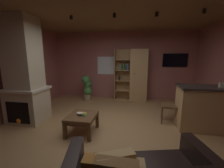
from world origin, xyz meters
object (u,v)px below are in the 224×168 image
Objects in this scene: table_book_2 at (80,113)px; dining_chair at (173,103)px; potted_floor_plant at (87,87)px; wall_mounted_tv at (175,60)px; table_book_1 at (83,113)px; stone_fireplace at (25,76)px; tissue_box at (223,85)px; kitchen_bar_counter at (212,108)px; coffee_table at (82,118)px; table_book_0 at (84,115)px; bookshelf_cabinet at (136,76)px.

dining_chair is at bearing 23.30° from table_book_2.
potted_floor_plant is 3.53m from wall_mounted_tv.
table_book_2 is at bearing -136.36° from table_book_1.
stone_fireplace reaches higher than table_book_1.
tissue_box reaches higher than table_book_2.
wall_mounted_tv reaches higher than table_book_1.
potted_floor_plant is (-3.69, 1.80, 0.00)m from kitchen_bar_counter.
table_book_2 is (-3.09, -0.63, -0.61)m from tissue_box.
coffee_table is at bearing 46.76° from table_book_2.
potted_floor_plant is (-0.71, 2.50, 0.04)m from table_book_2.
tissue_box is 0.13× the size of dining_chair.
coffee_table is at bearing -141.02° from table_book_1.
table_book_1 is 0.14× the size of wall_mounted_tv.
potted_floor_plant is (0.93, 2.09, -0.69)m from stone_fireplace.
table_book_2 is 0.14× the size of dining_chair.
table_book_2 is (-0.10, -0.02, 0.04)m from table_book_0.
stone_fireplace is at bearing 168.37° from table_book_1.
kitchen_bar_counter is (1.78, -2.07, -0.47)m from bookshelf_cabinet.
table_book_1 is (0.03, 0.02, 0.12)m from coffee_table.
kitchen_bar_counter is at bearing -16.46° from dining_chair.
table_book_2 reaches higher than coffee_table.
stone_fireplace is 2.71× the size of potted_floor_plant.
wall_mounted_tv is at bearing 8.43° from bookshelf_cabinet.
dining_chair is (-0.81, 0.24, 0.00)m from kitchen_bar_counter.
table_book_2 is 2.37m from dining_chair.
coffee_table is 0.12m from table_book_1.
bookshelf_cabinet is 2.17× the size of dining_chair.
tissue_box is 4.28m from potted_floor_plant.
coffee_table is at bearing -169.11° from tissue_box.
tissue_box is 0.12× the size of potted_floor_plant.
wall_mounted_tv is at bearing 98.86° from kitchen_bar_counter.
wall_mounted_tv reaches higher than coffee_table.
table_book_0 is at bearing -45.08° from table_book_1.
wall_mounted_tv is (3.34, 0.48, 1.06)m from potted_floor_plant.
stone_fireplace reaches higher than kitchen_bar_counter.
dining_chair is 2.34m from wall_mounted_tv.
stone_fireplace is 1.89m from table_book_1.
tissue_box is at bearing 11.49° from table_book_0.
table_book_0 is (0.07, -0.02, 0.09)m from coffee_table.
table_book_1 is at bearing -11.63° from stone_fireplace.
potted_floor_plant is at bearing 153.70° from tissue_box.
dining_chair is 3.28m from potted_floor_plant.
table_book_2 is (-1.21, -2.77, -0.51)m from bookshelf_cabinet.
bookshelf_cabinet is at bearing 7.98° from potted_floor_plant.
wall_mounted_tv is at bearing 77.52° from dining_chair.
table_book_2 is 0.14× the size of wall_mounted_tv.
kitchen_bar_counter is at bearing 3.59° from stone_fireplace.
stone_fireplace is 22.40× the size of tissue_box.
table_book_0 is (-1.11, -2.75, -0.55)m from bookshelf_cabinet.
table_book_0 is (1.74, -0.39, -0.77)m from stone_fireplace.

